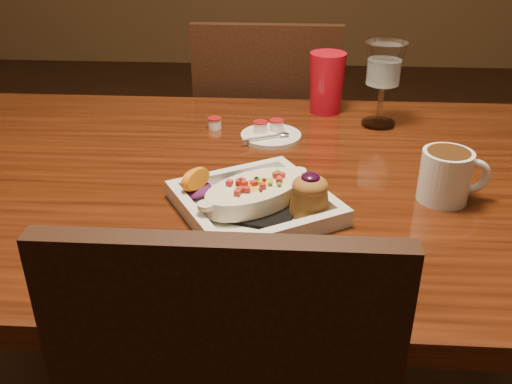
# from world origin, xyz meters

# --- Properties ---
(table) EXTENTS (1.50, 0.90, 0.75)m
(table) POSITION_xyz_m (0.00, 0.00, 0.65)
(table) COLOR #62250E
(table) RESTS_ON floor
(chair_far) EXTENTS (0.42, 0.42, 0.93)m
(chair_far) POSITION_xyz_m (-0.00, 0.63, 0.51)
(chair_far) COLOR black
(chair_far) RESTS_ON floor
(plate) EXTENTS (0.33, 0.33, 0.08)m
(plate) POSITION_xyz_m (0.02, -0.14, 0.78)
(plate) COLOR white
(plate) RESTS_ON table
(coffee_mug) EXTENTS (0.12, 0.09, 0.09)m
(coffee_mug) POSITION_xyz_m (0.34, -0.08, 0.80)
(coffee_mug) COLOR white
(coffee_mug) RESTS_ON table
(goblet) EXTENTS (0.09, 0.09, 0.19)m
(goblet) POSITION_xyz_m (0.27, 0.28, 0.88)
(goblet) COLOR silver
(goblet) RESTS_ON table
(saucer) EXTENTS (0.13, 0.13, 0.09)m
(saucer) POSITION_xyz_m (0.02, 0.19, 0.76)
(saucer) COLOR white
(saucer) RESTS_ON table
(creamer_loose) EXTENTS (0.03, 0.03, 0.03)m
(creamer_loose) POSITION_xyz_m (-0.11, 0.23, 0.76)
(creamer_loose) COLOR white
(creamer_loose) RESTS_ON table
(red_tumbler) EXTENTS (0.09, 0.09, 0.15)m
(red_tumbler) POSITION_xyz_m (0.15, 0.36, 0.82)
(red_tumbler) COLOR red
(red_tumbler) RESTS_ON table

